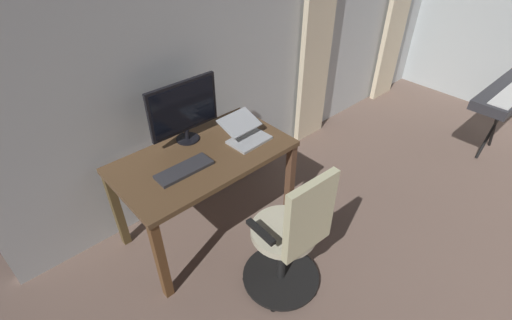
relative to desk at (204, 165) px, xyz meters
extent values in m
cube|color=silver|center=(-1.30, -0.51, 0.62)|extent=(5.35, 0.10, 2.54)
cube|color=beige|center=(-3.24, -0.40, 0.40)|extent=(0.42, 0.06, 2.11)
cube|color=beige|center=(-1.71, -0.40, 0.40)|extent=(0.42, 0.06, 2.11)
cube|color=brown|center=(0.00, 0.00, 0.08)|extent=(1.31, 0.73, 0.04)
cube|color=brown|center=(-0.61, 0.32, -0.30)|extent=(0.06, 0.06, 0.71)
cube|color=brown|center=(0.61, 0.32, -0.30)|extent=(0.06, 0.06, 0.71)
cube|color=brown|center=(-0.61, -0.32, -0.30)|extent=(0.06, 0.06, 0.71)
cube|color=brown|center=(0.61, -0.32, -0.30)|extent=(0.06, 0.06, 0.71)
cylinder|color=black|center=(-0.06, 0.78, -0.61)|extent=(0.56, 0.56, 0.02)
sphere|color=black|center=(-0.32, 0.79, -0.63)|extent=(0.05, 0.05, 0.05)
sphere|color=black|center=(-0.15, 0.54, -0.63)|extent=(0.05, 0.05, 0.05)
sphere|color=black|center=(0.14, 0.62, -0.63)|extent=(0.05, 0.05, 0.05)
sphere|color=black|center=(0.15, 0.92, -0.63)|extent=(0.05, 0.05, 0.05)
sphere|color=black|center=(-0.13, 1.03, -0.63)|extent=(0.05, 0.05, 0.05)
cylinder|color=black|center=(-0.06, 0.78, -0.39)|extent=(0.06, 0.06, 0.46)
cylinder|color=beige|center=(-0.06, 0.78, -0.13)|extent=(0.46, 0.46, 0.05)
cube|color=beige|center=(-0.05, 0.98, 0.16)|extent=(0.38, 0.07, 0.53)
cube|color=black|center=(0.14, 0.77, 0.00)|extent=(0.05, 0.24, 0.03)
cube|color=black|center=(-0.26, 0.79, 0.00)|extent=(0.05, 0.24, 0.03)
cylinder|color=black|center=(-0.03, -0.24, 0.11)|extent=(0.18, 0.18, 0.01)
cylinder|color=black|center=(-0.03, -0.24, 0.15)|extent=(0.04, 0.04, 0.07)
cube|color=black|center=(-0.03, -0.25, 0.38)|extent=(0.57, 0.03, 0.39)
cube|color=black|center=(-0.03, -0.23, 0.38)|extent=(0.52, 0.01, 0.35)
cube|color=#333338|center=(0.21, 0.07, 0.11)|extent=(0.41, 0.15, 0.02)
cube|color=#B7BCC1|center=(-0.37, 0.09, 0.11)|extent=(0.32, 0.23, 0.02)
cube|color=#B7BCC1|center=(-0.36, -0.01, 0.22)|extent=(0.31, 0.22, 0.08)
cylinder|color=black|center=(-2.86, 1.13, -0.31)|extent=(0.39, 0.03, 0.70)
cylinder|color=black|center=(-2.86, 1.13, -0.31)|extent=(0.39, 0.03, 0.70)
cube|color=#333338|center=(-2.86, 1.13, 0.08)|extent=(1.21, 0.33, 0.09)
camera|label=1|loc=(1.18, 1.87, 1.69)|focal=25.76mm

